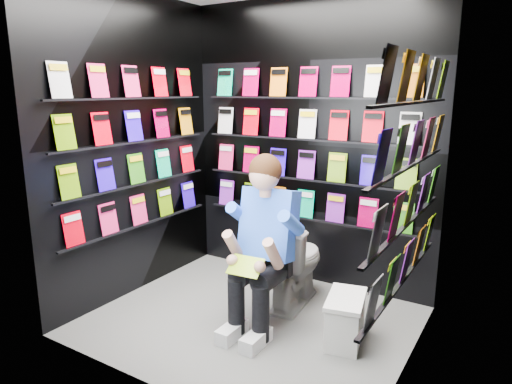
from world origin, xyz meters
The scene contains 13 objects.
floor centered at (0.00, 0.00, 0.00)m, with size 2.40×2.40×0.00m, color slate.
wall_back centered at (0.00, 1.00, 1.30)m, with size 2.40×0.04×2.60m, color black.
wall_front centered at (0.00, -1.00, 1.30)m, with size 2.40×0.04×2.60m, color black.
wall_left centered at (-1.20, 0.00, 1.30)m, with size 0.04×2.00×2.60m, color black.
wall_right centered at (1.20, 0.00, 1.30)m, with size 0.04×2.00×2.60m, color black.
comics_back centered at (0.00, 0.97, 1.31)m, with size 2.10×0.06×1.37m, color #F60014, non-canonical shape.
comics_left centered at (-1.17, 0.00, 1.31)m, with size 0.06×1.70×1.37m, color #F60014, non-canonical shape.
comics_right centered at (1.17, 0.00, 1.31)m, with size 0.06×1.70×1.37m, color #F60014, non-canonical shape.
toilet centered at (0.13, 0.47, 0.37)m, with size 0.42×0.75×0.73m, color white.
longbox centered at (0.75, 0.11, 0.16)m, with size 0.23×0.42×0.32m, color white.
longbox_lid centered at (0.75, 0.11, 0.33)m, with size 0.25×0.44×0.03m, color white.
reader centered at (0.13, 0.09, 0.79)m, with size 0.55×0.80×1.47m, color blue, non-canonical shape.
held_comic centered at (0.13, -0.26, 0.58)m, with size 0.25×0.01×0.17m, color green.
Camera 1 is at (1.78, -2.79, 1.80)m, focal length 32.00 mm.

